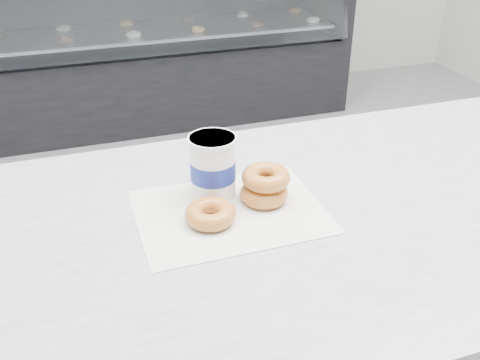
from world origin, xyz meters
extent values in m
plane|color=gray|center=(0.00, 0.00, 0.00)|extent=(5.00, 5.00, 0.00)
cube|color=#333335|center=(0.00, -0.60, 0.43)|extent=(3.00, 0.70, 0.86)
cube|color=#B6B7BB|center=(0.00, -0.60, 0.88)|extent=(3.06, 0.76, 0.04)
cube|color=black|center=(0.00, 2.10, 0.25)|extent=(2.40, 0.70, 0.50)
cube|color=silver|center=(0.00, 2.10, 0.58)|extent=(2.20, 0.55, 0.02)
cube|color=silver|center=(-0.39, -0.56, 0.90)|extent=(0.34, 0.26, 0.00)
torus|color=#BD7034|center=(-0.43, -0.58, 0.92)|extent=(0.12, 0.12, 0.03)
torus|color=#BD7034|center=(-0.31, -0.54, 0.92)|extent=(0.09, 0.09, 0.03)
torus|color=#BD7034|center=(-0.31, -0.54, 0.95)|extent=(0.13, 0.13, 0.03)
cylinder|color=white|center=(-0.40, -0.49, 0.96)|extent=(0.09, 0.09, 0.12)
cylinder|color=white|center=(-0.40, -0.49, 1.02)|extent=(0.09, 0.09, 0.01)
cylinder|color=navy|center=(-0.40, -0.49, 0.96)|extent=(0.09, 0.09, 0.04)
camera|label=1|loc=(-0.63, -1.35, 1.44)|focal=40.00mm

